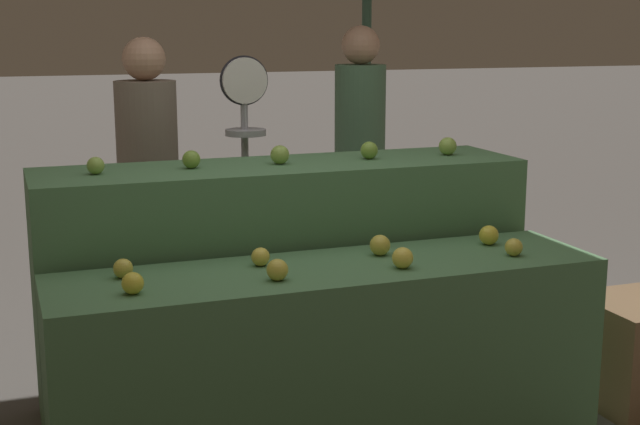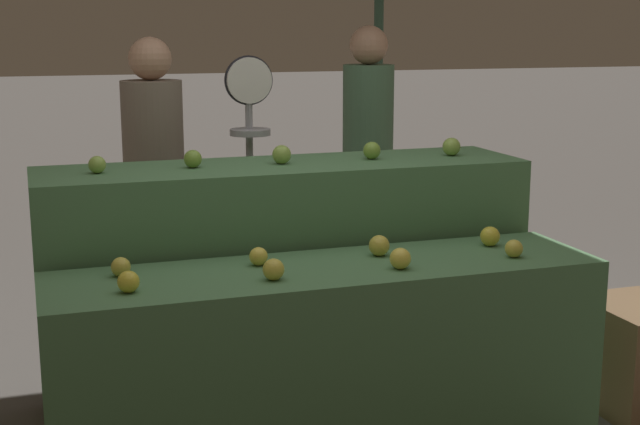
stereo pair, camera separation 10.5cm
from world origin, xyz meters
The scene contains 18 objects.
display_counter_front centered at (0.00, 0.00, 0.40)m, with size 2.15×0.55×0.79m, color #4C7A4C.
display_counter_back centered at (0.00, 0.60, 0.55)m, with size 2.15×0.55×1.11m, color #4C7A4C.
apple_front_0 centered at (-0.77, -0.10, 0.83)m, with size 0.08×0.08×0.08m, color gold.
apple_front_1 centered at (-0.25, -0.11, 0.83)m, with size 0.08×0.08×0.08m, color gold.
apple_front_2 centered at (0.25, -0.11, 0.83)m, with size 0.08×0.08×0.08m, color yellow.
apple_front_3 centered at (0.75, -0.10, 0.83)m, with size 0.07×0.07×0.07m, color gold.
apple_front_4 centered at (-0.77, 0.12, 0.83)m, with size 0.07×0.07×0.07m, color gold.
apple_front_5 centered at (-0.25, 0.10, 0.83)m, with size 0.07×0.07×0.07m, color yellow.
apple_front_6 centered at (0.25, 0.10, 0.83)m, with size 0.08×0.08×0.08m, color gold.
apple_front_7 centered at (0.75, 0.10, 0.83)m, with size 0.08×0.08×0.08m, color gold.
apple_back_0 centered at (-0.80, 0.59, 1.14)m, with size 0.07×0.07×0.07m, color #8EB247.
apple_back_1 centered at (-0.40, 0.61, 1.14)m, with size 0.08×0.08×0.08m, color #7AA338.
apple_back_2 centered at (-0.01, 0.60, 1.15)m, with size 0.08×0.08×0.08m, color #8EB247.
apple_back_3 centered at (0.42, 0.60, 1.15)m, with size 0.08×0.08×0.08m, color #7AA338.
apple_back_4 centered at (0.81, 0.60, 1.15)m, with size 0.08×0.08×0.08m, color #8EB247.
produce_scale centered at (-0.02, 1.12, 1.11)m, with size 0.24×0.20×1.56m.
person_vendor_at_scale centered at (-0.46, 1.42, 0.96)m, with size 0.39×0.39×1.65m.
person_customer_left centered at (0.85, 1.75, 1.01)m, with size 0.32×0.32×1.71m.
Camera 2 is at (-1.08, -3.13, 1.70)m, focal length 50.00 mm.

